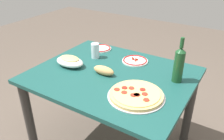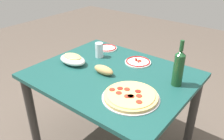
{
  "view_description": "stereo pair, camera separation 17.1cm",
  "coord_description": "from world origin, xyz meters",
  "px_view_note": "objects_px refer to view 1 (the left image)",
  "views": [
    {
      "loc": [
        0.8,
        -1.29,
        1.56
      ],
      "look_at": [
        0.0,
        0.0,
        0.76
      ],
      "focal_mm": 37.14,
      "sensor_mm": 36.0,
      "label": 1
    },
    {
      "loc": [
        0.94,
        -1.19,
        1.56
      ],
      "look_at": [
        0.0,
        0.0,
        0.76
      ],
      "focal_mm": 37.14,
      "sensor_mm": 36.0,
      "label": 2
    }
  ],
  "objects_px": {
    "pepperoni_pizza": "(136,95)",
    "side_plate_far": "(101,48)",
    "bread_loaf": "(104,70)",
    "wine_bottle": "(179,64)",
    "dining_table": "(112,87)",
    "water_glass": "(95,51)",
    "side_plate_near": "(135,61)",
    "baked_pasta_dish": "(70,61)"
  },
  "relations": [
    {
      "from": "side_plate_far",
      "to": "dining_table",
      "type": "bearing_deg",
      "value": -46.0
    },
    {
      "from": "side_plate_near",
      "to": "pepperoni_pizza",
      "type": "bearing_deg",
      "value": -62.31
    },
    {
      "from": "dining_table",
      "to": "pepperoni_pizza",
      "type": "relative_size",
      "value": 3.19
    },
    {
      "from": "side_plate_far",
      "to": "water_glass",
      "type": "bearing_deg",
      "value": -70.57
    },
    {
      "from": "water_glass",
      "to": "side_plate_far",
      "type": "height_order",
      "value": "water_glass"
    },
    {
      "from": "pepperoni_pizza",
      "to": "bread_loaf",
      "type": "xyz_separation_m",
      "value": [
        -0.33,
        0.14,
        0.02
      ]
    },
    {
      "from": "baked_pasta_dish",
      "to": "side_plate_far",
      "type": "xyz_separation_m",
      "value": [
        0.02,
        0.41,
        -0.03
      ]
    },
    {
      "from": "bread_loaf",
      "to": "wine_bottle",
      "type": "bearing_deg",
      "value": 21.31
    },
    {
      "from": "water_glass",
      "to": "side_plate_far",
      "type": "distance_m",
      "value": 0.2
    },
    {
      "from": "water_glass",
      "to": "side_plate_far",
      "type": "relative_size",
      "value": 0.68
    },
    {
      "from": "dining_table",
      "to": "baked_pasta_dish",
      "type": "bearing_deg",
      "value": -169.55
    },
    {
      "from": "dining_table",
      "to": "bread_loaf",
      "type": "distance_m",
      "value": 0.17
    },
    {
      "from": "pepperoni_pizza",
      "to": "side_plate_far",
      "type": "bearing_deg",
      "value": 140.02
    },
    {
      "from": "dining_table",
      "to": "water_glass",
      "type": "bearing_deg",
      "value": 148.4
    },
    {
      "from": "dining_table",
      "to": "side_plate_near",
      "type": "bearing_deg",
      "value": 79.44
    },
    {
      "from": "dining_table",
      "to": "side_plate_far",
      "type": "distance_m",
      "value": 0.5
    },
    {
      "from": "dining_table",
      "to": "bread_loaf",
      "type": "bearing_deg",
      "value": -138.07
    },
    {
      "from": "wine_bottle",
      "to": "side_plate_far",
      "type": "height_order",
      "value": "wine_bottle"
    },
    {
      "from": "pepperoni_pizza",
      "to": "bread_loaf",
      "type": "height_order",
      "value": "bread_loaf"
    },
    {
      "from": "wine_bottle",
      "to": "side_plate_near",
      "type": "xyz_separation_m",
      "value": [
        -0.39,
        0.13,
        -0.12
      ]
    },
    {
      "from": "water_glass",
      "to": "side_plate_near",
      "type": "bearing_deg",
      "value": 18.75
    },
    {
      "from": "wine_bottle",
      "to": "baked_pasta_dish",
      "type": "bearing_deg",
      "value": -164.91
    },
    {
      "from": "pepperoni_pizza",
      "to": "wine_bottle",
      "type": "height_order",
      "value": "wine_bottle"
    },
    {
      "from": "wine_bottle",
      "to": "water_glass",
      "type": "bearing_deg",
      "value": 178.61
    },
    {
      "from": "pepperoni_pizza",
      "to": "side_plate_near",
      "type": "height_order",
      "value": "pepperoni_pizza"
    },
    {
      "from": "pepperoni_pizza",
      "to": "water_glass",
      "type": "xyz_separation_m",
      "value": [
        -0.56,
        0.34,
        0.05
      ]
    },
    {
      "from": "side_plate_far",
      "to": "side_plate_near",
      "type": "bearing_deg",
      "value": -10.27
    },
    {
      "from": "side_plate_near",
      "to": "side_plate_far",
      "type": "height_order",
      "value": "side_plate_near"
    },
    {
      "from": "dining_table",
      "to": "baked_pasta_dish",
      "type": "xyz_separation_m",
      "value": [
        -0.35,
        -0.07,
        0.16
      ]
    },
    {
      "from": "side_plate_near",
      "to": "bread_loaf",
      "type": "height_order",
      "value": "bread_loaf"
    },
    {
      "from": "baked_pasta_dish",
      "to": "side_plate_near",
      "type": "relative_size",
      "value": 1.13
    },
    {
      "from": "side_plate_far",
      "to": "bread_loaf",
      "type": "height_order",
      "value": "bread_loaf"
    },
    {
      "from": "dining_table",
      "to": "wine_bottle",
      "type": "distance_m",
      "value": 0.53
    },
    {
      "from": "dining_table",
      "to": "side_plate_far",
      "type": "height_order",
      "value": "side_plate_far"
    },
    {
      "from": "pepperoni_pizza",
      "to": "wine_bottle",
      "type": "xyz_separation_m",
      "value": [
        0.15,
        0.33,
        0.12
      ]
    },
    {
      "from": "wine_bottle",
      "to": "side_plate_far",
      "type": "relative_size",
      "value": 1.72
    },
    {
      "from": "water_glass",
      "to": "side_plate_near",
      "type": "xyz_separation_m",
      "value": [
        0.32,
        0.11,
        -0.05
      ]
    },
    {
      "from": "water_glass",
      "to": "side_plate_near",
      "type": "height_order",
      "value": "water_glass"
    },
    {
      "from": "pepperoni_pizza",
      "to": "baked_pasta_dish",
      "type": "bearing_deg",
      "value": 170.13
    },
    {
      "from": "pepperoni_pizza",
      "to": "water_glass",
      "type": "distance_m",
      "value": 0.66
    },
    {
      "from": "pepperoni_pizza",
      "to": "water_glass",
      "type": "height_order",
      "value": "water_glass"
    },
    {
      "from": "side_plate_far",
      "to": "bread_loaf",
      "type": "bearing_deg",
      "value": -53.33
    }
  ]
}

